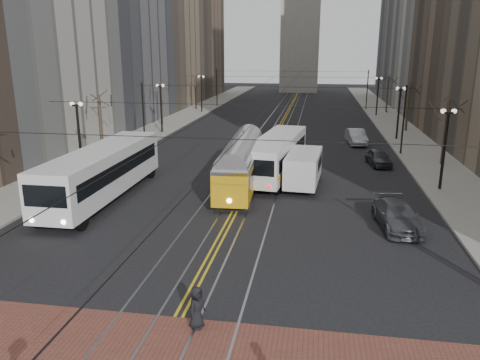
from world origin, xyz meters
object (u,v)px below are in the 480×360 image
(cargo_van, at_px, (303,170))
(sedan_silver, at_px, (356,137))
(sedan_grey, at_px, (378,157))
(sedan_parked, at_px, (397,215))
(pedestrian_a, at_px, (197,307))
(transit_bus, at_px, (103,174))
(rear_bus, at_px, (277,157))
(streetcar, at_px, (241,168))

(cargo_van, distance_m, sedan_silver, 18.03)
(sedan_grey, relative_size, sedan_parked, 0.81)
(sedan_silver, relative_size, pedestrian_a, 3.05)
(sedan_grey, height_order, sedan_silver, sedan_silver)
(transit_bus, distance_m, pedestrian_a, 17.09)
(pedestrian_a, bearing_deg, sedan_grey, 0.93)
(rear_bus, xyz_separation_m, sedan_grey, (8.46, 5.08, -0.89))
(rear_bus, relative_size, sedan_parked, 2.42)
(sedan_grey, distance_m, sedan_parked, 15.29)
(transit_bus, bearing_deg, sedan_grey, 33.54)
(streetcar, height_order, rear_bus, rear_bus)
(cargo_van, height_order, sedan_silver, cargo_van)
(cargo_van, xyz_separation_m, sedan_grey, (6.26, 7.83, -0.58))
(sedan_parked, bearing_deg, streetcar, 139.59)
(streetcar, bearing_deg, rear_bus, 53.99)
(streetcar, xyz_separation_m, cargo_van, (4.50, 0.73, -0.17))
(cargo_van, distance_m, pedestrian_a, 19.20)
(streetcar, bearing_deg, sedan_grey, 35.93)
(transit_bus, xyz_separation_m, rear_bus, (10.94, 7.87, -0.14))
(cargo_van, relative_size, sedan_silver, 1.20)
(transit_bus, xyz_separation_m, cargo_van, (13.14, 5.11, -0.45))
(pedestrian_a, bearing_deg, sedan_parked, -16.63)
(transit_bus, height_order, streetcar, transit_bus)
(sedan_silver, bearing_deg, streetcar, -124.52)
(pedestrian_a, bearing_deg, cargo_van, 10.87)
(streetcar, distance_m, pedestrian_a, 18.27)
(streetcar, bearing_deg, sedan_silver, 59.56)
(sedan_grey, xyz_separation_m, sedan_parked, (-0.76, -15.28, 0.03))
(transit_bus, distance_m, sedan_grey, 23.35)
(cargo_van, height_order, sedan_parked, cargo_van)
(sedan_parked, bearing_deg, cargo_van, 119.92)
(rear_bus, xyz_separation_m, sedan_parked, (7.70, -10.19, -0.86))
(rear_bus, bearing_deg, transit_bus, -137.13)
(transit_bus, distance_m, cargo_van, 14.10)
(transit_bus, relative_size, sedan_silver, 2.85)
(sedan_parked, relative_size, pedestrian_a, 3.16)
(cargo_van, height_order, pedestrian_a, cargo_van)
(cargo_van, bearing_deg, streetcar, -166.51)
(streetcar, distance_m, rear_bus, 4.18)
(rear_bus, relative_size, pedestrian_a, 7.65)
(streetcar, height_order, sedan_silver, streetcar)
(cargo_van, xyz_separation_m, pedestrian_a, (-3.14, -18.94, -0.47))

